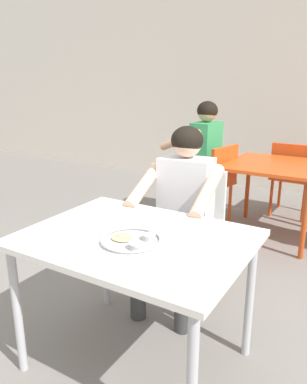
{
  "coord_description": "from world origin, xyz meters",
  "views": [
    {
      "loc": [
        0.91,
        -1.31,
        1.46
      ],
      "look_at": [
        -0.08,
        0.34,
        0.88
      ],
      "focal_mm": 35.32,
      "sensor_mm": 36.0,
      "label": 1
    }
  ],
  "objects_px": {
    "thali_tray": "(132,240)",
    "chair_red_far": "(292,174)",
    "diner_foreground": "(180,202)",
    "patron_background": "(198,152)",
    "chair_foreground": "(192,221)",
    "table_background_red": "(275,173)",
    "table_foreground": "(136,250)",
    "chair_red_left": "(213,179)"
  },
  "relations": [
    {
      "from": "table_foreground",
      "to": "diner_foreground",
      "type": "bearing_deg",
      "value": 97.84
    },
    {
      "from": "diner_foreground",
      "to": "table_background_red",
      "type": "xyz_separation_m",
      "value": [
        0.25,
        1.45,
        -0.08
      ]
    },
    {
      "from": "chair_red_far",
      "to": "table_foreground",
      "type": "bearing_deg",
      "value": -94.09
    },
    {
      "from": "thali_tray",
      "to": "patron_background",
      "type": "xyz_separation_m",
      "value": [
        -0.66,
        2.18,
        0.0
      ]
    },
    {
      "from": "diner_foreground",
      "to": "patron_background",
      "type": "height_order",
      "value": "patron_background"
    },
    {
      "from": "thali_tray",
      "to": "table_background_red",
      "type": "xyz_separation_m",
      "value": [
        0.13,
        2.17,
        -0.12
      ]
    },
    {
      "from": "table_foreground",
      "to": "thali_tray",
      "type": "bearing_deg",
      "value": -70.19
    },
    {
      "from": "table_foreground",
      "to": "patron_background",
      "type": "xyz_separation_m",
      "value": [
        -0.63,
        2.1,
        0.09
      ]
    },
    {
      "from": "chair_red_left",
      "to": "table_background_red",
      "type": "bearing_deg",
      "value": 6.33
    },
    {
      "from": "chair_red_far",
      "to": "chair_red_left",
      "type": "bearing_deg",
      "value": -131.48
    },
    {
      "from": "table_foreground",
      "to": "thali_tray",
      "type": "xyz_separation_m",
      "value": [
        0.03,
        -0.07,
        0.09
      ]
    },
    {
      "from": "patron_background",
      "to": "thali_tray",
      "type": "bearing_deg",
      "value": -73.26
    },
    {
      "from": "diner_foreground",
      "to": "chair_red_far",
      "type": "xyz_separation_m",
      "value": [
        0.28,
        2.08,
        -0.22
      ]
    },
    {
      "from": "table_background_red",
      "to": "patron_background",
      "type": "height_order",
      "value": "patron_background"
    },
    {
      "from": "diner_foreground",
      "to": "table_foreground",
      "type": "bearing_deg",
      "value": -82.16
    },
    {
      "from": "chair_foreground",
      "to": "table_background_red",
      "type": "relative_size",
      "value": 0.99
    },
    {
      "from": "table_background_red",
      "to": "chair_red_left",
      "type": "height_order",
      "value": "chair_red_left"
    },
    {
      "from": "chair_red_far",
      "to": "chair_foreground",
      "type": "bearing_deg",
      "value": -99.17
    },
    {
      "from": "chair_red_far",
      "to": "patron_background",
      "type": "distance_m",
      "value": 1.07
    },
    {
      "from": "table_foreground",
      "to": "chair_red_left",
      "type": "distance_m",
      "value": 2.08
    },
    {
      "from": "diner_foreground",
      "to": "patron_background",
      "type": "xyz_separation_m",
      "value": [
        -0.54,
        1.45,
        0.04
      ]
    },
    {
      "from": "patron_background",
      "to": "table_background_red",
      "type": "bearing_deg",
      "value": -0.52
    },
    {
      "from": "table_foreground",
      "to": "chair_red_far",
      "type": "relative_size",
      "value": 1.31
    },
    {
      "from": "thali_tray",
      "to": "chair_red_far",
      "type": "distance_m",
      "value": 2.82
    },
    {
      "from": "thali_tray",
      "to": "chair_red_far",
      "type": "relative_size",
      "value": 0.35
    },
    {
      "from": "table_background_red",
      "to": "chair_foreground",
      "type": "bearing_deg",
      "value": -102.14
    },
    {
      "from": "table_foreground",
      "to": "diner_foreground",
      "type": "relative_size",
      "value": 0.92
    },
    {
      "from": "chair_foreground",
      "to": "chair_red_left",
      "type": "bearing_deg",
      "value": 105.19
    },
    {
      "from": "thali_tray",
      "to": "diner_foreground",
      "type": "bearing_deg",
      "value": 99.11
    },
    {
      "from": "table_foreground",
      "to": "chair_red_left",
      "type": "height_order",
      "value": "chair_red_left"
    },
    {
      "from": "table_background_red",
      "to": "thali_tray",
      "type": "bearing_deg",
      "value": -93.49
    },
    {
      "from": "diner_foreground",
      "to": "table_background_red",
      "type": "bearing_deg",
      "value": 80.25
    },
    {
      "from": "chair_foreground",
      "to": "diner_foreground",
      "type": "height_order",
      "value": "diner_foreground"
    },
    {
      "from": "chair_red_far",
      "to": "patron_background",
      "type": "height_order",
      "value": "patron_background"
    },
    {
      "from": "chair_red_left",
      "to": "thali_tray",
      "type": "bearing_deg",
      "value": -78.02
    },
    {
      "from": "diner_foreground",
      "to": "chair_foreground",
      "type": "bearing_deg",
      "value": 93.97
    },
    {
      "from": "chair_foreground",
      "to": "patron_background",
      "type": "bearing_deg",
      "value": 113.0
    },
    {
      "from": "table_foreground",
      "to": "chair_red_far",
      "type": "xyz_separation_m",
      "value": [
        0.19,
        2.73,
        -0.17
      ]
    },
    {
      "from": "chair_foreground",
      "to": "patron_background",
      "type": "xyz_separation_m",
      "value": [
        -0.52,
        1.23,
        0.25
      ]
    },
    {
      "from": "chair_foreground",
      "to": "diner_foreground",
      "type": "distance_m",
      "value": 0.3
    },
    {
      "from": "table_foreground",
      "to": "table_background_red",
      "type": "bearing_deg",
      "value": 85.67
    },
    {
      "from": "chair_red_far",
      "to": "patron_background",
      "type": "xyz_separation_m",
      "value": [
        -0.82,
        -0.62,
        0.26
      ]
    }
  ]
}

